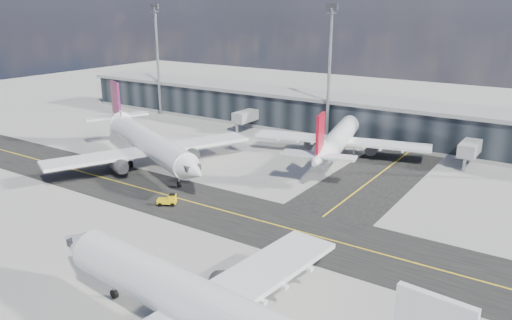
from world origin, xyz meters
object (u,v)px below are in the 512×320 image
object	(u,v)px
airliner_af	(148,142)
baggage_tug	(169,200)
service_van	(322,159)
airliner_redtail	(339,138)
airliner_near	(211,312)

from	to	relation	value
airliner_af	baggage_tug	distance (m)	21.21
service_van	airliner_af	bearing A→B (deg)	-146.01
airliner_af	airliner_redtail	world-z (taller)	airliner_af
airliner_near	airliner_af	bearing A→B (deg)	56.09
airliner_near	service_van	bearing A→B (deg)	22.42
airliner_near	baggage_tug	xyz separation A→B (m)	(-26.21, 22.59, -3.41)
service_van	airliner_near	bearing A→B (deg)	-74.99
airliner_redtail	service_van	xyz separation A→B (m)	(-1.08, -4.93, -3.28)
airliner_redtail	service_van	size ratio (longest dim) A/B	8.17
airliner_redtail	service_van	distance (m)	6.02
baggage_tug	service_van	xyz separation A→B (m)	(9.56, 31.66, -0.19)
airliner_af	baggage_tug	xyz separation A→B (m)	(16.75, -12.52, -3.51)
airliner_af	airliner_near	distance (m)	55.49
airliner_af	baggage_tug	size ratio (longest dim) A/B	13.95
airliner_af	service_van	world-z (taller)	airliner_af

